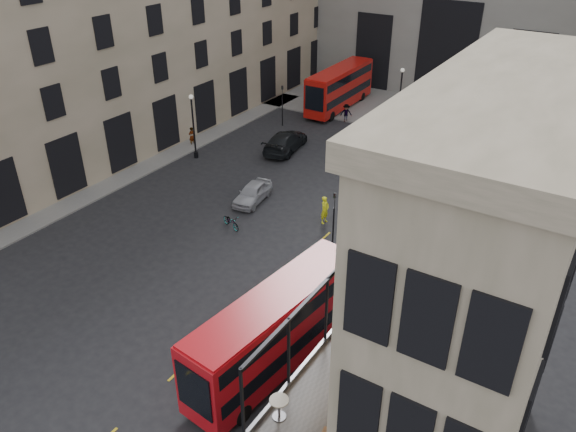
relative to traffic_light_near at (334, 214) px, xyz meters
The scene contains 29 objects.
ground 12.28m from the traffic_light_near, 85.24° to the right, with size 140.00×140.00×0.00m, color black.
host_building_main 17.11m from the traffic_light_near, 47.61° to the right, with size 7.26×11.40×15.10m.
host_frontage 14.15m from the traffic_light_near, 57.99° to the right, with size 3.00×11.00×4.50m, color #C9B497.
cafe_floor 14.31m from the traffic_light_near, 57.99° to the right, with size 3.00×10.00×0.10m, color slate.
gateway 36.87m from the traffic_light_near, 96.34° to the left, with size 35.00×10.60×18.00m.
pavement_far 26.58m from the traffic_light_near, 100.89° to the left, with size 40.00×12.00×0.12m, color slate.
pavement_left 21.13m from the traffic_light_near, behind, with size 8.00×48.00×0.12m, color slate.
traffic_light_near is the anchor object (origin of this frame).
traffic_light_far 21.26m from the traffic_light_near, 131.19° to the left, with size 0.16×0.20×3.80m.
street_lamp_a 17.09m from the traffic_light_near, 159.44° to the left, with size 0.36×0.36×5.33m.
street_lamp_b 22.56m from the traffic_light_near, 102.80° to the left, with size 0.36×0.36×5.33m.
bus_near 10.23m from the traffic_light_near, 75.88° to the right, with size 3.33×10.14×3.97m.
bus_far 26.00m from the traffic_light_near, 117.06° to the left, with size 2.50×10.29×4.09m.
car_a 8.18m from the traffic_light_near, 163.14° to the left, with size 1.57×3.91×1.33m, color #9EA0A6.
car_b 17.41m from the traffic_light_near, 98.50° to the left, with size 1.69×4.86×1.60m, color #A02409.
car_c 15.52m from the traffic_light_near, 133.39° to the left, with size 2.26×5.56×1.61m, color black.
bicycle 7.15m from the traffic_light_near, 168.47° to the right, with size 0.60×1.72×0.90m, color gray.
cyclist 3.45m from the traffic_light_near, 128.11° to the left, with size 0.69×0.45×1.90m, color #FBFF1A.
pedestrian_a 24.01m from the traffic_light_near, 123.71° to the left, with size 0.92×0.72×1.90m, color gray.
pedestrian_b 22.22m from the traffic_light_near, 115.18° to the left, with size 1.12×0.65×1.74m, color gray.
pedestrian_c 24.38m from the traffic_light_near, 84.49° to the left, with size 1.08×0.45×1.85m, color gray.
pedestrian_d 25.89m from the traffic_light_near, 75.84° to the left, with size 0.89×0.58×1.82m, color gray.
pedestrian_e 19.70m from the traffic_light_near, 156.45° to the left, with size 0.59×0.39×1.63m, color gray.
cafe_table_near 17.21m from the traffic_light_near, 67.77° to the right, with size 0.61×0.61×0.76m.
cafe_table_mid 13.46m from the traffic_light_near, 60.06° to the right, with size 0.54×0.54×0.67m.
cafe_table_far 11.55m from the traffic_light_near, 53.69° to the right, with size 0.53×0.53×0.67m.
cafe_chair_b 15.31m from the traffic_light_near, 56.96° to the right, with size 0.48×0.48×0.79m.
cafe_chair_c 14.18m from the traffic_light_near, 54.39° to the right, with size 0.38×0.38×0.76m.
cafe_chair_d 12.40m from the traffic_light_near, 47.40° to the right, with size 0.50×0.50×0.97m.
Camera 1 is at (12.16, -13.83, 18.87)m, focal length 35.00 mm.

